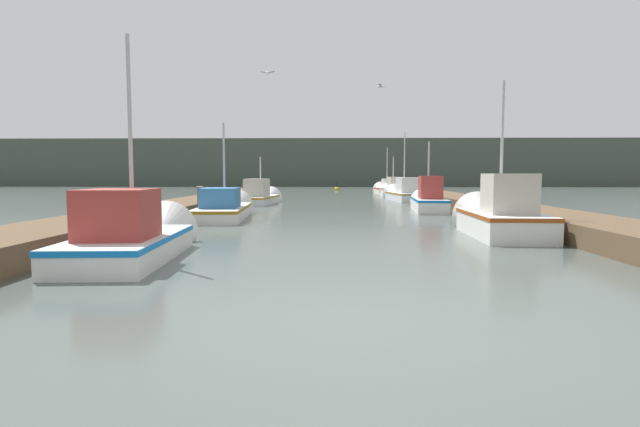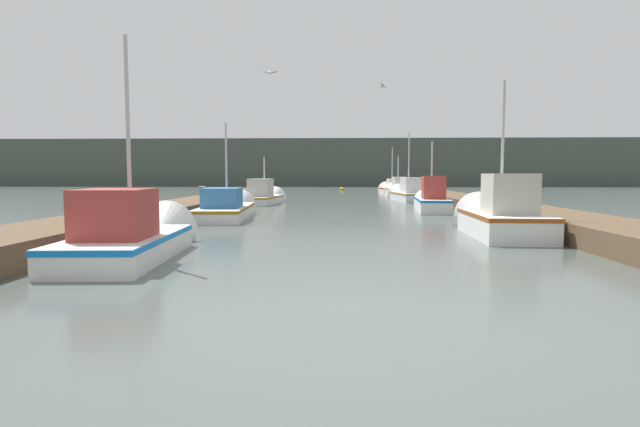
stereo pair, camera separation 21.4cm
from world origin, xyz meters
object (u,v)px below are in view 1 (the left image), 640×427
at_px(fishing_boat_0, 138,236).
at_px(seagull_1, 268,73).
at_px(channel_buoy, 337,189).
at_px(fishing_boat_5, 403,194).
at_px(mooring_piling_1, 200,201).
at_px(fishing_boat_3, 428,200).
at_px(fishing_boat_4, 261,196).
at_px(fishing_boat_1, 497,216).
at_px(fishing_boat_6, 393,190).
at_px(fishing_boat_7, 386,190).
at_px(seagull_lead, 381,86).
at_px(fishing_boat_2, 226,208).
at_px(mooring_piling_0, 497,209).

xyz_separation_m(fishing_boat_0, seagull_1, (1.49, 9.91, 5.30)).
distance_m(fishing_boat_0, channel_buoy, 41.55).
relative_size(fishing_boat_5, mooring_piling_1, 4.71).
xyz_separation_m(fishing_boat_3, mooring_piling_1, (-9.74, -3.73, 0.13)).
bearing_deg(fishing_boat_5, channel_buoy, 96.31).
bearing_deg(fishing_boat_4, fishing_boat_1, -53.66).
xyz_separation_m(fishing_boat_6, mooring_piling_1, (-9.84, -17.89, 0.14)).
distance_m(fishing_boat_7, channel_buoy, 9.68).
relative_size(fishing_boat_7, seagull_lead, 9.24).
bearing_deg(fishing_boat_2, channel_buoy, 77.66).
xyz_separation_m(fishing_boat_0, mooring_piling_0, (9.72, 6.99, 0.07)).
relative_size(fishing_boat_4, channel_buoy, 5.60).
distance_m(fishing_boat_5, mooring_piling_0, 15.29).
distance_m(fishing_boat_0, fishing_boat_4, 18.38).
bearing_deg(fishing_boat_4, fishing_boat_3, -25.95).
relative_size(fishing_boat_2, mooring_piling_0, 6.65).
xyz_separation_m(fishing_boat_3, mooring_piling_0, (1.18, -6.21, -0.00)).
xyz_separation_m(fishing_boat_3, fishing_boat_4, (-8.56, 5.17, -0.06)).
bearing_deg(mooring_piling_1, mooring_piling_0, -12.80).
relative_size(fishing_boat_1, seagull_lead, 8.45).
xyz_separation_m(fishing_boat_4, fishing_boat_5, (8.70, 3.87, 0.01)).
distance_m(fishing_boat_0, fishing_boat_5, 23.88).
bearing_deg(channel_buoy, seagull_1, -95.57).
distance_m(mooring_piling_0, seagull_lead, 6.50).
height_order(mooring_piling_0, channel_buoy, mooring_piling_0).
bearing_deg(seagull_1, fishing_boat_5, 66.59).
bearing_deg(fishing_boat_6, fishing_boat_0, -109.38).
xyz_separation_m(fishing_boat_4, fishing_boat_6, (8.65, 8.99, 0.05)).
xyz_separation_m(fishing_boat_4, seagull_lead, (5.99, -8.77, 4.68)).
relative_size(fishing_boat_3, seagull_1, 9.68).
bearing_deg(mooring_piling_1, fishing_boat_7, 66.80).
distance_m(fishing_boat_0, fishing_boat_7, 33.70).
bearing_deg(mooring_piling_1, fishing_boat_4, 82.44).
bearing_deg(seagull_1, channel_buoy, 91.23).
relative_size(mooring_piling_1, channel_buoy, 1.25).
height_order(fishing_boat_4, mooring_piling_1, fishing_boat_4).
relative_size(fishing_boat_5, seagull_lead, 10.35).
xyz_separation_m(fishing_boat_3, seagull_lead, (-2.57, -3.60, 4.62)).
bearing_deg(channel_buoy, fishing_boat_0, -96.29).
height_order(fishing_boat_7, seagull_lead, seagull_lead).
height_order(fishing_boat_3, fishing_boat_4, fishing_boat_3).
distance_m(fishing_boat_3, fishing_boat_7, 19.35).
height_order(fishing_boat_0, fishing_boat_4, fishing_boat_0).
bearing_deg(fishing_boat_7, fishing_boat_3, -95.71).
bearing_deg(fishing_boat_0, mooring_piling_1, 93.56).
height_order(fishing_boat_6, seagull_lead, seagull_lead).
xyz_separation_m(fishing_boat_7, mooring_piling_1, (-9.89, -23.08, 0.24)).
bearing_deg(fishing_boat_2, fishing_boat_4, 85.23).
distance_m(fishing_boat_0, seagull_lead, 12.25).
bearing_deg(seagull_1, fishing_boat_0, -91.77).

